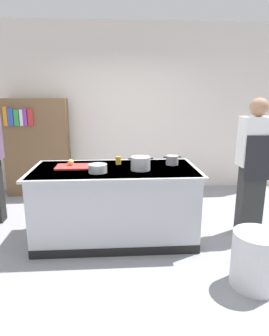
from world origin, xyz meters
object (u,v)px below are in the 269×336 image
at_px(trash_bin, 256,260).
at_px(bookshelf, 37,147).
at_px(mixing_bowl, 98,168).
at_px(juice_cup, 118,160).
at_px(stock_pot, 141,163).
at_px(sauce_pan, 172,160).
at_px(onion, 71,162).
at_px(person_chef, 254,165).

height_order(trash_bin, bookshelf, bookshelf).
height_order(mixing_bowl, juice_cup, juice_cup).
relative_size(juice_cup, trash_bin, 0.19).
relative_size(stock_pot, sauce_pan, 1.33).
bearing_deg(onion, trash_bin, -32.29).
distance_m(juice_cup, trash_bin, 1.89).
bearing_deg(stock_pot, onion, 165.68).
xyz_separation_m(onion, trash_bin, (1.83, -1.16, -0.69)).
distance_m(stock_pot, juice_cup, 0.40).
xyz_separation_m(sauce_pan, juice_cup, (-0.67, 0.07, -0.01)).
xyz_separation_m(stock_pot, person_chef, (1.41, 0.12, -0.06)).
bearing_deg(onion, stock_pot, -14.32).
relative_size(onion, bookshelf, 0.04).
relative_size(sauce_pan, juice_cup, 2.21).
distance_m(onion, mixing_bowl, 0.45).
distance_m(juice_cup, person_chef, 1.68).
bearing_deg(trash_bin, bookshelf, 133.15).
distance_m(trash_bin, person_chef, 1.32).
height_order(onion, bookshelf, bookshelf).
bearing_deg(bookshelf, onion, -63.72).
relative_size(sauce_pan, person_chef, 0.13).
relative_size(sauce_pan, bookshelf, 0.13).
distance_m(juice_cup, bookshelf, 2.13).
height_order(stock_pot, sauce_pan, stock_pot).
bearing_deg(person_chef, sauce_pan, 86.76).
bearing_deg(juice_cup, mixing_bowl, -121.34).
distance_m(stock_pot, trash_bin, 1.55).
height_order(sauce_pan, juice_cup, sauce_pan).
bearing_deg(juice_cup, sauce_pan, -5.73).
height_order(sauce_pan, trash_bin, sauce_pan).
xyz_separation_m(mixing_bowl, trash_bin, (1.49, -0.86, -0.68)).
distance_m(trash_bin, bookshelf, 3.94).
xyz_separation_m(mixing_bowl, juice_cup, (0.24, 0.39, 0.00)).
bearing_deg(stock_pot, person_chef, 4.90).
distance_m(onion, stock_pot, 0.86).
bearing_deg(juice_cup, bookshelf, 131.56).
distance_m(sauce_pan, person_chef, 1.00).
xyz_separation_m(stock_pot, bookshelf, (-1.66, 1.90, -0.12)).
xyz_separation_m(mixing_bowl, person_chef, (1.90, 0.20, -0.03)).
distance_m(stock_pot, sauce_pan, 0.48).
height_order(onion, trash_bin, onion).
relative_size(juice_cup, person_chef, 0.06).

